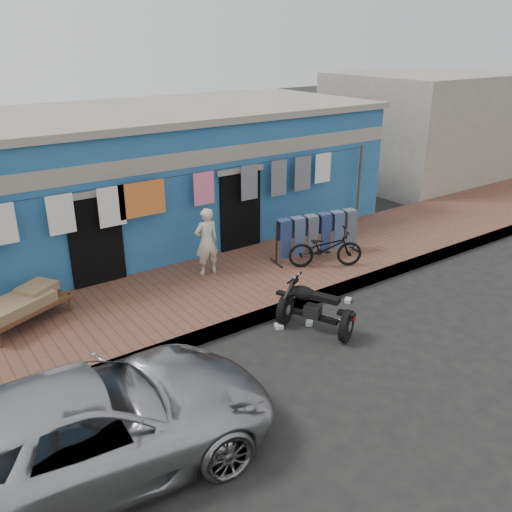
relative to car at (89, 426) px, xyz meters
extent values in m
plane|color=black|center=(4.08, 0.28, -0.67)|extent=(80.00, 80.00, 0.00)
cube|color=brown|center=(4.08, 3.28, -0.55)|extent=(28.00, 3.00, 0.25)
cube|color=gray|center=(4.08, 1.83, -0.55)|extent=(28.00, 0.10, 0.25)
cube|color=#205489|center=(4.08, 7.28, 0.93)|extent=(12.00, 5.00, 3.20)
cube|color=#9E9384|center=(4.08, 4.84, 1.88)|extent=(12.00, 0.14, 0.35)
cube|color=#9E9384|center=(4.08, 7.28, 2.61)|extent=(12.20, 5.20, 0.16)
cube|color=black|center=(1.88, 4.76, 0.38)|extent=(1.10, 0.10, 2.10)
cube|color=black|center=(5.38, 4.76, 0.38)|extent=(1.10, 0.10, 2.10)
cube|color=#9E9384|center=(15.08, 7.28, 1.23)|extent=(6.00, 5.00, 3.80)
cylinder|color=brown|center=(9.08, 4.53, 0.63)|extent=(0.06, 0.06, 2.10)
cylinder|color=black|center=(4.08, 4.53, 1.63)|extent=(10.00, 0.01, 0.01)
cube|color=silver|center=(0.17, 4.53, 1.25)|extent=(0.50, 0.02, 0.75)
cube|color=silver|center=(1.21, 4.53, 1.25)|extent=(0.50, 0.02, 0.76)
cube|color=silver|center=(2.20, 4.53, 1.23)|extent=(0.55, 0.02, 0.81)
cube|color=#CC4C26|center=(2.85, 4.53, 1.27)|extent=(1.00, 0.02, 0.72)
cube|color=#E16789|center=(4.29, 4.53, 1.27)|extent=(0.50, 0.02, 0.73)
cube|color=slate|center=(5.49, 4.53, 1.22)|extent=(0.45, 0.02, 0.82)
cube|color=slate|center=(6.35, 4.53, 1.20)|extent=(0.45, 0.02, 0.86)
cube|color=slate|center=(7.09, 4.53, 1.21)|extent=(0.50, 0.02, 0.84)
cube|color=silver|center=(7.74, 4.53, 1.26)|extent=(0.50, 0.02, 0.74)
imported|color=#ADAEB2|center=(0.00, 0.00, 0.00)|extent=(4.90, 2.49, 1.34)
imported|color=beige|center=(3.94, 3.89, 0.31)|extent=(0.54, 0.38, 1.46)
imported|color=black|center=(6.26, 2.72, 0.10)|extent=(1.69, 1.30, 1.05)
cube|color=silver|center=(4.55, 1.22, -0.64)|extent=(0.20, 0.20, 0.07)
cube|color=silver|center=(5.80, 1.48, -0.63)|extent=(0.19, 0.18, 0.08)
cube|color=silver|center=(4.02, 1.47, -0.64)|extent=(0.19, 0.21, 0.07)
camera|label=1|loc=(-1.40, -5.44, 4.35)|focal=38.00mm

